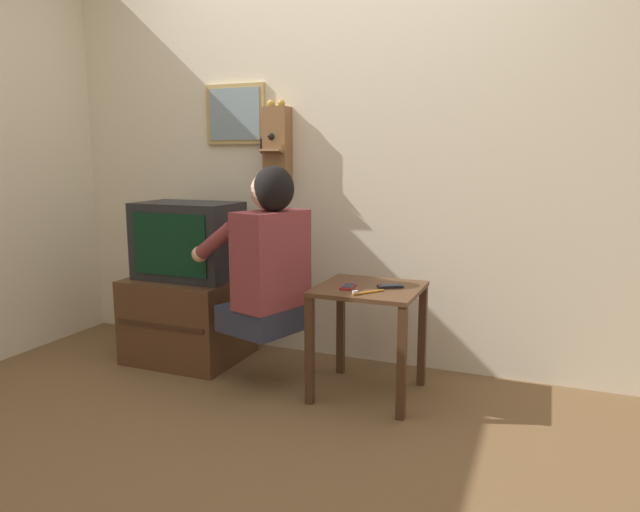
% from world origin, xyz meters
% --- Properties ---
extents(ground_plane, '(14.00, 14.00, 0.00)m').
position_xyz_m(ground_plane, '(0.00, 0.00, 0.00)').
color(ground_plane, brown).
extents(wall_back, '(6.80, 0.05, 2.55)m').
position_xyz_m(wall_back, '(0.00, 1.01, 1.27)').
color(wall_back, beige).
rests_on(wall_back, ground_plane).
extents(side_table, '(0.52, 0.50, 0.58)m').
position_xyz_m(side_table, '(0.32, 0.50, 0.45)').
color(side_table, '#51331E').
rests_on(side_table, ground_plane).
extents(person, '(0.62, 0.53, 0.88)m').
position_xyz_m(person, '(-0.21, 0.39, 0.72)').
color(person, '#2D3347').
rests_on(person, ground_plane).
extents(tv_stand, '(0.65, 0.56, 0.51)m').
position_xyz_m(tv_stand, '(-0.86, 0.61, 0.25)').
color(tv_stand, '#51331E').
rests_on(tv_stand, ground_plane).
extents(television, '(0.60, 0.38, 0.45)m').
position_xyz_m(television, '(-0.84, 0.60, 0.74)').
color(television, '#232326').
rests_on(television, tv_stand).
extents(wall_phone_antique, '(0.19, 0.19, 0.84)m').
position_xyz_m(wall_phone_antique, '(-0.41, 0.93, 1.32)').
color(wall_phone_antique, brown).
extents(framed_picture, '(0.41, 0.03, 0.37)m').
position_xyz_m(framed_picture, '(-0.71, 0.97, 1.49)').
color(framed_picture, tan).
extents(cell_phone_held, '(0.07, 0.13, 0.01)m').
position_xyz_m(cell_phone_held, '(0.23, 0.43, 0.58)').
color(cell_phone_held, maroon).
rests_on(cell_phone_held, side_table).
extents(cell_phone_spare, '(0.14, 0.12, 0.01)m').
position_xyz_m(cell_phone_spare, '(0.42, 0.52, 0.58)').
color(cell_phone_spare, black).
rests_on(cell_phone_spare, side_table).
extents(toothbrush, '(0.12, 0.15, 0.02)m').
position_xyz_m(toothbrush, '(0.35, 0.35, 0.58)').
color(toothbrush, orange).
rests_on(toothbrush, side_table).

